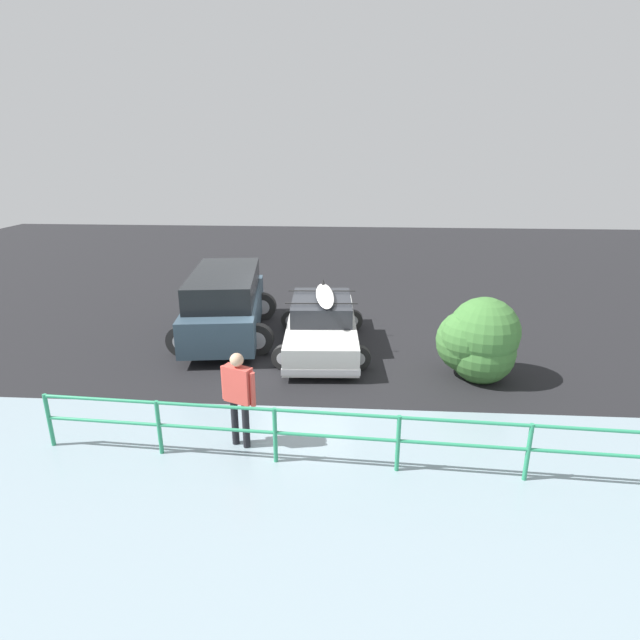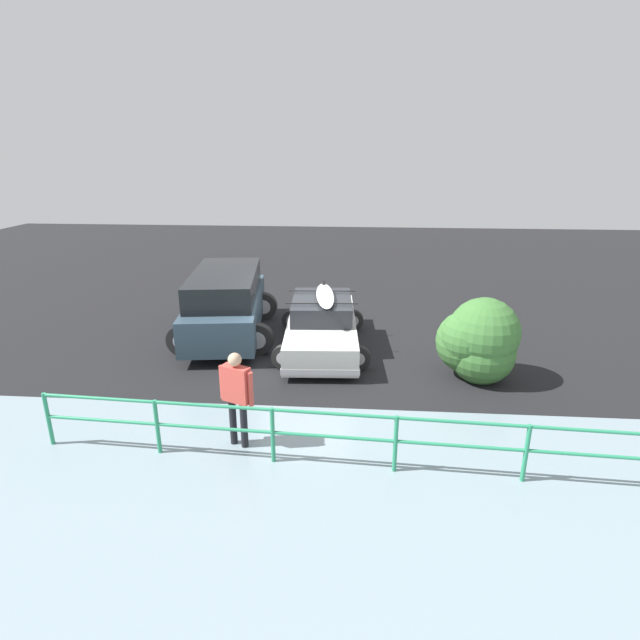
{
  "view_description": "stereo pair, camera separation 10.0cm",
  "coord_description": "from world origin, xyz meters",
  "px_view_note": "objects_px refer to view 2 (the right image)",
  "views": [
    {
      "loc": [
        -1.22,
        11.83,
        4.84
      ],
      "look_at": [
        -0.45,
        0.39,
        0.95
      ],
      "focal_mm": 28.0,
      "sensor_mm": 36.0,
      "label": 1
    },
    {
      "loc": [
        -1.32,
        11.82,
        4.84
      ],
      "look_at": [
        -0.45,
        0.39,
        0.95
      ],
      "focal_mm": 28.0,
      "sensor_mm": 36.0,
      "label": 2
    }
  ],
  "objects_px": {
    "sedan_car": "(322,325)",
    "person_bystander": "(237,391)",
    "suv_car": "(226,303)",
    "bush_near_left": "(478,341)"
  },
  "relations": [
    {
      "from": "person_bystander",
      "to": "suv_car",
      "type": "bearing_deg",
      "value": -73.77
    },
    {
      "from": "sedan_car",
      "to": "bush_near_left",
      "type": "relative_size",
      "value": 2.31
    },
    {
      "from": "person_bystander",
      "to": "bush_near_left",
      "type": "bearing_deg",
      "value": -146.87
    },
    {
      "from": "sedan_car",
      "to": "suv_car",
      "type": "bearing_deg",
      "value": -14.17
    },
    {
      "from": "sedan_car",
      "to": "person_bystander",
      "type": "distance_m",
      "value": 4.83
    },
    {
      "from": "sedan_car",
      "to": "suv_car",
      "type": "relative_size",
      "value": 0.9
    },
    {
      "from": "suv_car",
      "to": "bush_near_left",
      "type": "bearing_deg",
      "value": 159.58
    },
    {
      "from": "sedan_car",
      "to": "bush_near_left",
      "type": "height_order",
      "value": "bush_near_left"
    },
    {
      "from": "sedan_car",
      "to": "person_bystander",
      "type": "height_order",
      "value": "person_bystander"
    },
    {
      "from": "sedan_car",
      "to": "bush_near_left",
      "type": "xyz_separation_m",
      "value": [
        -3.56,
        1.64,
        0.3
      ]
    }
  ]
}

